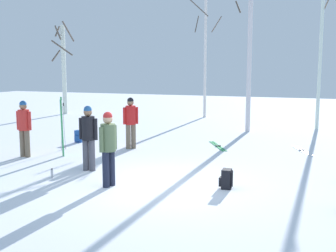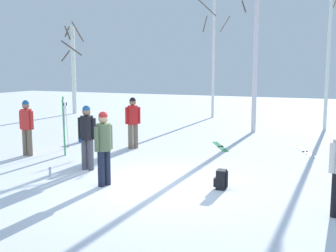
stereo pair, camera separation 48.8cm
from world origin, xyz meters
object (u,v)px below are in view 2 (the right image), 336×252
object	(u,v)px
water_bottle_0	(50,172)
birch_tree_0	(73,67)
birch_tree_2	(256,38)
person_4	(87,133)
person_1	(27,124)
birch_tree_3	(329,42)
person_0	(104,144)
ski_pair_planted_1	(64,126)
birch_tree_1	(213,44)
backpack_0	(83,136)
ski_pair_lying_1	(220,146)
ski_pair_lying_0	(306,152)
backpack_1	(221,180)
ski_poles_1	(66,124)
person_2	(133,119)

from	to	relation	value
water_bottle_0	birch_tree_0	size ratio (longest dim) A/B	0.05
birch_tree_2	person_4	bearing A→B (deg)	-107.92
person_1	birch_tree_3	distance (m)	12.60
person_4	water_bottle_0	world-z (taller)	person_4
birch_tree_0	birch_tree_2	size ratio (longest dim) A/B	0.70
person_0	ski_pair_planted_1	distance (m)	3.81
water_bottle_0	birch_tree_1	world-z (taller)	birch_tree_1
backpack_0	birch_tree_3	size ratio (longest dim) A/B	0.06
ski_pair_lying_1	person_4	bearing A→B (deg)	-117.06
ski_pair_lying_0	birch_tree_1	world-z (taller)	birch_tree_1
birch_tree_1	birch_tree_2	world-z (taller)	birch_tree_1
person_0	birch_tree_2	bearing A→B (deg)	81.13
birch_tree_0	person_4	bearing A→B (deg)	-52.70
water_bottle_0	birch_tree_2	size ratio (longest dim) A/B	0.03
person_4	birch_tree_1	bearing A→B (deg)	92.23
person_0	ski_pair_lying_1	bearing A→B (deg)	78.85
ski_pair_lying_1	backpack_1	xyz separation A→B (m)	(1.43, -4.86, 0.20)
ski_pair_planted_1	birch_tree_3	distance (m)	11.60
ski_pair_lying_0	backpack_1	world-z (taller)	backpack_1
birch_tree_0	birch_tree_2	bearing A→B (deg)	-14.80
water_bottle_0	birch_tree_0	bearing A→B (deg)	123.55
ski_pair_lying_0	backpack_0	world-z (taller)	backpack_0
ski_pair_lying_1	birch_tree_1	size ratio (longest dim) A/B	0.22
ski_pair_planted_1	ski_poles_1	distance (m)	1.02
person_0	birch_tree_0	distance (m)	15.79
person_2	ski_pair_lying_1	xyz separation A→B (m)	(2.62, 1.44, -0.97)
person_1	birch_tree_0	size ratio (longest dim) A/B	0.33
person_1	birch_tree_3	xyz separation A→B (m)	(8.12, 9.22, 2.76)
water_bottle_0	birch_tree_0	xyz separation A→B (m)	(-8.07, 12.17, 2.63)
ski_pair_lying_1	birch_tree_3	world-z (taller)	birch_tree_3
person_2	ski_pair_lying_0	size ratio (longest dim) A/B	1.08
birch_tree_1	ski_pair_lying_0	bearing A→B (deg)	-54.58
birch_tree_3	person_2	bearing A→B (deg)	-129.62
backpack_0	birch_tree_0	size ratio (longest dim) A/B	0.08
ski_pair_planted_1	backpack_1	distance (m)	5.76
ski_pair_lying_1	backpack_1	distance (m)	5.07
person_2	birch_tree_0	world-z (taller)	birch_tree_0
ski_pair_lying_0	birch_tree_3	bearing A→B (deg)	86.61
ski_pair_lying_0	ski_pair_lying_1	bearing A→B (deg)	-175.71
ski_pair_lying_0	backpack_1	xyz separation A→B (m)	(-1.35, -5.07, 0.20)
ski_pair_lying_0	birch_tree_0	size ratio (longest dim) A/B	0.30
person_2	ski_poles_1	size ratio (longest dim) A/B	1.11
person_1	birch_tree_1	distance (m)	12.39
ski_pair_lying_0	ski_pair_planted_1	bearing A→B (deg)	-153.25
birch_tree_0	backpack_0	bearing A→B (deg)	-52.35
person_4	water_bottle_0	distance (m)	1.38
person_0	person_4	size ratio (longest dim) A/B	1.00
person_0	birch_tree_1	distance (m)	14.13
backpack_1	birch_tree_3	bearing A→B (deg)	80.86
birch_tree_2	backpack_0	bearing A→B (deg)	-137.87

